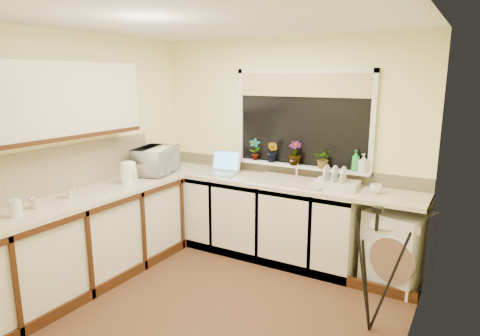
% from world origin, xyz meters
% --- Properties ---
extents(floor, '(3.20, 3.20, 0.00)m').
position_xyz_m(floor, '(0.00, 0.00, 0.00)').
color(floor, brown).
rests_on(floor, ground).
extents(ceiling, '(3.20, 3.20, 0.00)m').
position_xyz_m(ceiling, '(0.00, 0.00, 2.45)').
color(ceiling, white).
rests_on(ceiling, ground).
extents(wall_back, '(3.20, 0.00, 3.20)m').
position_xyz_m(wall_back, '(0.00, 1.50, 1.23)').
color(wall_back, '#FFF7AA').
rests_on(wall_back, ground).
extents(wall_front, '(3.20, 0.00, 3.20)m').
position_xyz_m(wall_front, '(0.00, -1.50, 1.23)').
color(wall_front, '#FFF7AA').
rests_on(wall_front, ground).
extents(wall_left, '(0.00, 3.00, 3.00)m').
position_xyz_m(wall_left, '(-1.60, 0.00, 1.23)').
color(wall_left, '#FFF7AA').
rests_on(wall_left, ground).
extents(wall_right, '(0.00, 3.00, 3.00)m').
position_xyz_m(wall_right, '(1.60, 0.00, 1.23)').
color(wall_right, '#FFF7AA').
rests_on(wall_right, ground).
extents(base_cabinet_back, '(2.55, 0.60, 0.86)m').
position_xyz_m(base_cabinet_back, '(-0.33, 1.20, 0.43)').
color(base_cabinet_back, silver).
rests_on(base_cabinet_back, floor).
extents(base_cabinet_left, '(0.54, 2.40, 0.86)m').
position_xyz_m(base_cabinet_left, '(-1.30, -0.30, 0.43)').
color(base_cabinet_left, silver).
rests_on(base_cabinet_left, floor).
extents(worktop_back, '(3.20, 0.60, 0.04)m').
position_xyz_m(worktop_back, '(0.00, 1.20, 0.88)').
color(worktop_back, beige).
rests_on(worktop_back, base_cabinet_back).
extents(worktop_left, '(0.60, 2.40, 0.04)m').
position_xyz_m(worktop_left, '(-1.30, -0.30, 0.88)').
color(worktop_left, beige).
rests_on(worktop_left, base_cabinet_left).
extents(upper_cabinet, '(0.28, 1.90, 0.70)m').
position_xyz_m(upper_cabinet, '(-1.44, -0.45, 1.80)').
color(upper_cabinet, silver).
rests_on(upper_cabinet, wall_left).
extents(splashback_left, '(0.02, 2.40, 0.45)m').
position_xyz_m(splashback_left, '(-1.59, -0.30, 1.12)').
color(splashback_left, beige).
rests_on(splashback_left, wall_left).
extents(splashback_back, '(3.20, 0.02, 0.14)m').
position_xyz_m(splashback_back, '(0.00, 1.49, 0.97)').
color(splashback_back, beige).
rests_on(splashback_back, wall_back).
extents(window_glass, '(1.50, 0.02, 1.00)m').
position_xyz_m(window_glass, '(0.20, 1.49, 1.55)').
color(window_glass, black).
rests_on(window_glass, wall_back).
extents(window_blind, '(1.50, 0.02, 0.25)m').
position_xyz_m(window_blind, '(0.20, 1.46, 1.92)').
color(window_blind, tan).
rests_on(window_blind, wall_back).
extents(windowsill, '(1.60, 0.14, 0.03)m').
position_xyz_m(windowsill, '(0.20, 1.43, 1.04)').
color(windowsill, white).
rests_on(windowsill, wall_back).
extents(sink, '(0.82, 0.46, 0.03)m').
position_xyz_m(sink, '(0.20, 1.20, 0.91)').
color(sink, tan).
rests_on(sink, worktop_back).
extents(faucet, '(0.03, 0.03, 0.24)m').
position_xyz_m(faucet, '(0.20, 1.38, 1.02)').
color(faucet, silver).
rests_on(faucet, worktop_back).
extents(washing_machine, '(0.66, 0.65, 0.75)m').
position_xyz_m(washing_machine, '(1.34, 1.22, 0.37)').
color(washing_machine, silver).
rests_on(washing_machine, floor).
extents(laptop, '(0.40, 0.38, 0.26)m').
position_xyz_m(laptop, '(-0.64, 1.18, 0.97)').
color(laptop, '#ADACB5').
rests_on(laptop, worktop_back).
extents(kettle, '(0.17, 0.17, 0.22)m').
position_xyz_m(kettle, '(-1.25, 0.26, 1.01)').
color(kettle, white).
rests_on(kettle, worktop_left).
extents(dish_rack, '(0.46, 0.36, 0.07)m').
position_xyz_m(dish_rack, '(0.70, 1.22, 0.93)').
color(dish_rack, beige).
rests_on(dish_rack, worktop_back).
extents(tripod, '(0.65, 0.65, 1.04)m').
position_xyz_m(tripod, '(1.32, 0.29, 0.52)').
color(tripod, black).
rests_on(tripod, floor).
extents(glass_jug, '(0.10, 0.10, 0.15)m').
position_xyz_m(glass_jug, '(-1.27, -0.98, 0.97)').
color(glass_jug, white).
rests_on(glass_jug, worktop_left).
extents(steel_jar, '(0.08, 0.08, 0.12)m').
position_xyz_m(steel_jar, '(-1.34, -0.40, 0.96)').
color(steel_jar, white).
rests_on(steel_jar, worktop_left).
extents(microwave, '(0.52, 0.64, 0.31)m').
position_xyz_m(microwave, '(-1.33, 0.78, 1.05)').
color(microwave, silver).
rests_on(microwave, worktop_left).
extents(plant_a, '(0.16, 0.14, 0.26)m').
position_xyz_m(plant_a, '(-0.35, 1.41, 1.18)').
color(plant_a, '#999999').
rests_on(plant_a, windowsill).
extents(plant_b, '(0.16, 0.14, 0.24)m').
position_xyz_m(plant_b, '(-0.12, 1.40, 1.17)').
color(plant_b, '#999999').
rests_on(plant_b, windowsill).
extents(plant_c, '(0.18, 0.18, 0.27)m').
position_xyz_m(plant_c, '(0.16, 1.40, 1.18)').
color(plant_c, '#999999').
rests_on(plant_c, windowsill).
extents(plant_d, '(0.21, 0.19, 0.21)m').
position_xyz_m(plant_d, '(0.50, 1.39, 1.15)').
color(plant_d, '#999999').
rests_on(plant_d, windowsill).
extents(soap_bottle_green, '(0.10, 0.10, 0.22)m').
position_xyz_m(soap_bottle_green, '(0.84, 1.42, 1.16)').
color(soap_bottle_green, green).
rests_on(soap_bottle_green, windowsill).
extents(soap_bottle_clear, '(0.11, 0.11, 0.19)m').
position_xyz_m(soap_bottle_clear, '(0.92, 1.43, 1.15)').
color(soap_bottle_clear, '#999999').
rests_on(soap_bottle_clear, windowsill).
extents(cup_back, '(0.13, 0.13, 0.09)m').
position_xyz_m(cup_back, '(1.10, 1.20, 0.95)').
color(cup_back, white).
rests_on(cup_back, worktop_back).
extents(cup_left, '(0.11, 0.11, 0.09)m').
position_xyz_m(cup_left, '(-1.34, -0.76, 0.94)').
color(cup_left, beige).
rests_on(cup_left, worktop_left).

